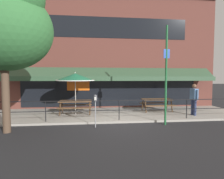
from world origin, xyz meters
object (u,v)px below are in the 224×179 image
at_px(patio_umbrella_left, 75,77).
at_px(street_sign_pole, 166,75).
at_px(picnic_table_left, 76,103).
at_px(street_tree_curbside, 5,24).
at_px(parking_meter_near, 95,101).
at_px(picnic_table_centre, 157,102).
at_px(pedestrian_walking, 194,98).

height_order(patio_umbrella_left, street_sign_pole, street_sign_pole).
bearing_deg(picnic_table_left, patio_umbrella_left, 90.00).
relative_size(street_sign_pole, street_tree_curbside, 0.74).
relative_size(picnic_table_left, parking_meter_near, 1.27).
xyz_separation_m(picnic_table_left, street_tree_curbside, (-2.25, -2.89, 3.44)).
relative_size(picnic_table_centre, parking_meter_near, 1.27).
distance_m(picnic_table_centre, pedestrian_walking, 2.09).
bearing_deg(street_tree_curbside, parking_meter_near, 6.93).
height_order(picnic_table_left, patio_umbrella_left, patio_umbrella_left).
relative_size(parking_meter_near, street_tree_curbside, 0.24).
distance_m(parking_meter_near, street_tree_curbside, 4.50).
relative_size(patio_umbrella_left, street_tree_curbside, 0.39).
height_order(patio_umbrella_left, pedestrian_walking, patio_umbrella_left).
distance_m(picnic_table_left, picnic_table_centre, 4.87).
bearing_deg(street_tree_curbside, patio_umbrella_left, 52.43).
bearing_deg(picnic_table_centre, street_sign_pole, -102.61).
height_order(picnic_table_centre, parking_meter_near, parking_meter_near).
bearing_deg(street_sign_pole, parking_meter_near, -177.97).
height_order(parking_meter_near, street_tree_curbside, street_tree_curbside).
xyz_separation_m(picnic_table_centre, street_sign_pole, (-0.60, -2.69, 1.58)).
relative_size(pedestrian_walking, parking_meter_near, 1.20).
xyz_separation_m(picnic_table_left, patio_umbrella_left, (-0.00, 0.03, 1.47)).
height_order(picnic_table_left, street_tree_curbside, street_tree_curbside).
bearing_deg(pedestrian_walking, street_sign_pole, -147.51).
height_order(patio_umbrella_left, street_tree_curbside, street_tree_curbside).
bearing_deg(patio_umbrella_left, picnic_table_left, -90.00).
bearing_deg(street_sign_pole, street_tree_curbside, -175.45).
xyz_separation_m(picnic_table_left, picnic_table_centre, (4.86, 0.31, 0.00)).
relative_size(picnic_table_centre, street_tree_curbside, 0.30).
xyz_separation_m(patio_umbrella_left, street_sign_pole, (4.26, -2.41, 0.10)).
bearing_deg(parking_meter_near, street_sign_pole, 2.03).
distance_m(patio_umbrella_left, street_sign_pole, 4.89).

